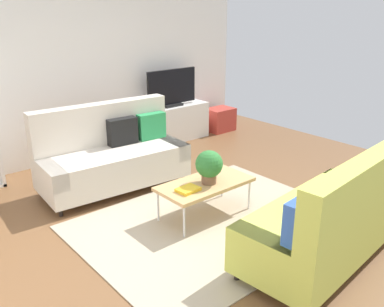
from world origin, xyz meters
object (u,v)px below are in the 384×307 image
(potted_plant, at_px, (209,165))
(bottle_0, at_px, (152,105))
(tv_console, at_px, (172,123))
(vase_0, at_px, (142,105))
(couch_green, at_px, (330,219))
(couch_beige, at_px, (112,155))
(coffee_table, at_px, (205,185))
(table_book_0, at_px, (188,189))
(storage_trunk, at_px, (220,119))
(bottle_1, at_px, (158,103))
(tv, at_px, (172,88))

(potted_plant, height_order, bottle_0, same)
(tv_console, bearing_deg, vase_0, 175.07)
(couch_green, bearing_deg, potted_plant, 95.71)
(couch_beige, distance_m, couch_green, 2.92)
(coffee_table, bearing_deg, table_book_0, -169.91)
(tv_console, xyz_separation_m, storage_trunk, (1.10, -0.10, -0.10))
(couch_green, height_order, tv_console, couch_green)
(vase_0, bearing_deg, bottle_1, -19.26)
(storage_trunk, height_order, table_book_0, table_book_0)
(potted_plant, height_order, bottle_1, bottle_1)
(couch_green, distance_m, storage_trunk, 4.45)
(potted_plant, distance_m, bottle_0, 2.69)
(storage_trunk, bearing_deg, potted_plant, -135.98)
(couch_green, bearing_deg, vase_0, 76.35)
(tv, distance_m, potted_plant, 2.92)
(couch_green, relative_size, tv, 1.97)
(tv, distance_m, bottle_1, 0.38)
(tv_console, distance_m, tv, 0.63)
(tv, xyz_separation_m, potted_plant, (-1.43, -2.52, -0.32))
(couch_beige, height_order, couch_green, same)
(tv, bearing_deg, bottle_1, -176.45)
(coffee_table, xyz_separation_m, vase_0, (0.87, 2.55, 0.34))
(coffee_table, bearing_deg, couch_beige, 104.89)
(couch_green, bearing_deg, tv_console, 68.18)
(couch_beige, relative_size, tv, 1.96)
(vase_0, bearing_deg, potted_plant, -108.11)
(couch_beige, xyz_separation_m, coffee_table, (0.38, -1.42, -0.05))
(couch_beige, distance_m, tv_console, 2.13)
(tv, relative_size, storage_trunk, 1.92)
(couch_green, bearing_deg, coffee_table, 96.25)
(storage_trunk, xyz_separation_m, vase_0, (-1.68, 0.15, 0.52))
(vase_0, bearing_deg, couch_beige, -137.71)
(tv_console, bearing_deg, tv, -90.00)
(couch_green, relative_size, coffee_table, 1.79)
(couch_beige, distance_m, vase_0, 1.71)
(tv_console, distance_m, table_book_0, 3.10)
(couch_green, height_order, table_book_0, couch_green)
(table_book_0, height_order, bottle_0, bottle_0)
(vase_0, bearing_deg, bottle_0, -31.75)
(vase_0, distance_m, bottle_0, 0.17)
(table_book_0, distance_m, vase_0, 2.87)
(potted_plant, relative_size, bottle_1, 1.73)
(tv, relative_size, vase_0, 5.25)
(coffee_table, height_order, storage_trunk, storage_trunk)
(couch_beige, relative_size, couch_green, 0.99)
(tv, bearing_deg, bottle_0, -177.36)
(storage_trunk, relative_size, vase_0, 2.73)
(couch_beige, distance_m, potted_plant, 1.52)
(tv, bearing_deg, storage_trunk, -4.16)
(storage_trunk, bearing_deg, tv, 175.84)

